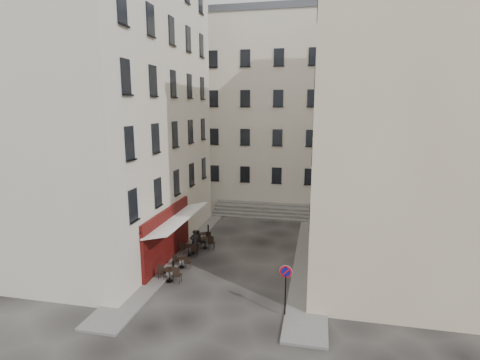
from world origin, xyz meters
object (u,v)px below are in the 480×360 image
(pedestrian, at_px, (195,242))
(bistro_table_b, at_px, (182,262))
(no_parking_sign, at_px, (286,281))
(bistro_table_a, at_px, (170,274))

(pedestrian, bearing_deg, bistro_table_b, 61.16)
(no_parking_sign, bearing_deg, bistro_table_a, 166.21)
(bistro_table_b, relative_size, pedestrian, 0.69)
(no_parking_sign, bearing_deg, pedestrian, 140.40)
(bistro_table_a, xyz_separation_m, pedestrian, (0.02, 4.29, 0.32))
(bistro_table_a, distance_m, pedestrian, 4.30)
(no_parking_sign, height_order, pedestrian, no_parking_sign)
(bistro_table_a, height_order, pedestrian, pedestrian)
(bistro_table_b, distance_m, pedestrian, 2.42)
(no_parking_sign, relative_size, pedestrian, 1.57)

